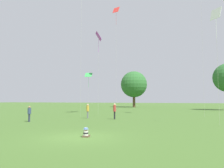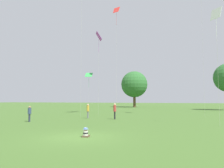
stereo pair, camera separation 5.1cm
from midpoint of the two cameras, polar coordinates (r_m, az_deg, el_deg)
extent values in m
plane|color=#426628|center=(13.44, -8.85, -13.55)|extent=(300.00, 300.00, 0.00)
cube|color=brown|center=(13.42, -6.87, -13.36)|extent=(0.42, 0.49, 0.10)
cylinder|color=silver|center=(13.32, -6.98, -12.60)|extent=(0.32, 0.32, 0.28)
cylinder|color=black|center=(13.32, -6.98, -12.60)|extent=(0.34, 0.34, 0.08)
sphere|color=tan|center=(13.29, -6.97, -11.63)|extent=(0.20, 0.20, 0.20)
cylinder|color=#6B8ED1|center=(13.29, -6.97, -11.61)|extent=(0.34, 0.34, 0.01)
cylinder|color=#6B8ED1|center=(13.28, -6.97, -11.43)|extent=(0.21, 0.21, 0.09)
cylinder|color=black|center=(25.06, 0.62, -8.20)|extent=(0.19, 0.19, 0.88)
cylinder|color=#B23833|center=(25.02, 0.62, -6.40)|extent=(0.35, 0.35, 0.70)
sphere|color=#DBAD89|center=(25.00, 0.62, -5.38)|extent=(0.24, 0.24, 0.24)
cylinder|color=#282D42|center=(23.79, -20.88, -8.27)|extent=(0.25, 0.25, 0.77)
cylinder|color=#334260|center=(23.75, -20.83, -6.61)|extent=(0.45, 0.45, 0.61)
sphere|color=#A37556|center=(23.73, -20.81, -5.65)|extent=(0.21, 0.21, 0.21)
cylinder|color=slate|center=(26.44, -6.44, -8.00)|extent=(0.22, 0.22, 0.85)
cylinder|color=gold|center=(26.40, -6.42, -6.36)|extent=(0.39, 0.39, 0.67)
sphere|color=#DBAD89|center=(26.38, -6.41, -5.43)|extent=(0.23, 0.23, 0.23)
cube|color=#B738C6|center=(34.94, -3.59, 12.36)|extent=(1.41, 1.64, 1.23)
cylinder|color=#B738C6|center=(34.53, -3.60, 9.93)|extent=(0.02, 0.02, 2.04)
cylinder|color=#BCB7A8|center=(33.72, -3.64, 2.42)|extent=(0.01, 0.01, 12.13)
cube|color=white|center=(21.93, 25.41, 16.28)|extent=(0.93, 0.95, 0.99)
cylinder|color=white|center=(21.53, 25.52, 13.16)|extent=(0.02, 0.02, 1.78)
cylinder|color=#BCB7A8|center=(20.77, 25.83, 3.60)|extent=(0.01, 0.01, 9.71)
cylinder|color=#BCB7A8|center=(31.71, 22.46, 10.49)|extent=(0.01, 0.01, 20.10)
cube|color=green|center=(38.42, -6.18, 2.41)|extent=(1.42, 1.23, 0.80)
cylinder|color=green|center=(38.29, -6.20, 0.41)|extent=(0.02, 0.02, 1.82)
cylinder|color=#BCB7A8|center=(38.19, -6.22, -2.50)|extent=(0.01, 0.01, 6.59)
cylinder|color=#BCB7A8|center=(28.94, -8.15, 8.71)|extent=(0.01, 0.01, 17.25)
cube|color=red|center=(36.19, 1.04, 18.79)|extent=(1.15, 0.76, 0.95)
cylinder|color=red|center=(35.67, 1.04, 16.72)|extent=(0.02, 0.02, 2.05)
cylinder|color=#BCB7A8|center=(33.86, 1.05, 5.97)|extent=(0.01, 0.01, 16.32)
cylinder|color=brown|center=(66.07, 5.74, -4.01)|extent=(0.78, 0.78, 4.74)
sphere|color=#2D662D|center=(66.24, 5.71, -0.08)|extent=(7.88, 7.88, 7.88)
camera|label=1|loc=(0.03, -90.08, 0.01)|focal=35.00mm
camera|label=2|loc=(0.03, 89.92, -0.01)|focal=35.00mm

